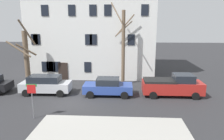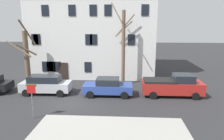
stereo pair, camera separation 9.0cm
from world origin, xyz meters
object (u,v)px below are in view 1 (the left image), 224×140
(street_sign_pole, at_px, (32,95))
(tree_bare_mid, at_px, (123,46))
(building_main, at_px, (94,28))
(car_blue_sedan, at_px, (108,87))
(bicycle_leaning, at_px, (36,80))
(pickup_truck_red, at_px, (173,85))
(car_silver_wagon, at_px, (46,84))
(tree_bare_near, at_px, (26,56))

(street_sign_pole, bearing_deg, tree_bare_mid, 54.68)
(building_main, relative_size, tree_bare_mid, 1.81)
(street_sign_pole, bearing_deg, building_main, 81.23)
(building_main, bearing_deg, car_blue_sedan, -74.84)
(tree_bare_mid, height_order, bicycle_leaning, tree_bare_mid)
(street_sign_pole, height_order, bicycle_leaning, street_sign_pole)
(street_sign_pole, xyz_separation_m, bicycle_leaning, (-3.60, 8.70, -1.40))
(pickup_truck_red, bearing_deg, tree_bare_mid, 143.58)
(street_sign_pole, relative_size, bicycle_leaning, 1.50)
(pickup_truck_red, bearing_deg, building_main, 132.48)
(tree_bare_mid, xyz_separation_m, car_silver_wagon, (-7.28, -3.52, -3.34))
(building_main, distance_m, tree_bare_mid, 7.33)
(car_blue_sedan, height_order, bicycle_leaning, car_blue_sedan)
(car_silver_wagon, bearing_deg, pickup_truck_red, 0.56)
(tree_bare_near, bearing_deg, tree_bare_mid, 1.45)
(car_blue_sedan, distance_m, street_sign_pole, 7.12)
(tree_bare_near, height_order, street_sign_pole, tree_bare_near)
(tree_bare_mid, relative_size, pickup_truck_red, 1.60)
(street_sign_pole, bearing_deg, car_blue_sedan, 46.62)
(building_main, bearing_deg, street_sign_pole, -98.77)
(tree_bare_mid, distance_m, pickup_truck_red, 6.60)
(building_main, relative_size, car_blue_sedan, 3.49)
(building_main, xyz_separation_m, pickup_truck_red, (8.55, -9.34, -5.02))
(car_silver_wagon, bearing_deg, car_blue_sedan, -0.90)
(building_main, distance_m, street_sign_pole, 15.45)
(building_main, height_order, tree_bare_mid, building_main)
(car_blue_sedan, distance_m, bicycle_leaning, 9.19)
(tree_bare_mid, bearing_deg, pickup_truck_red, -36.42)
(tree_bare_near, height_order, tree_bare_mid, tree_bare_mid)
(tree_bare_mid, distance_m, car_blue_sedan, 5.17)
(tree_bare_mid, bearing_deg, car_blue_sedan, -110.45)
(tree_bare_mid, distance_m, bicycle_leaning, 10.55)
(tree_bare_mid, xyz_separation_m, street_sign_pole, (-6.20, -8.75, -2.50))
(car_silver_wagon, bearing_deg, tree_bare_mid, 25.81)
(tree_bare_mid, relative_size, bicycle_leaning, 5.21)
(car_blue_sedan, xyz_separation_m, bicycle_leaning, (-8.45, 3.57, -0.46))
(car_blue_sedan, xyz_separation_m, pickup_truck_red, (5.96, 0.21, 0.16))
(pickup_truck_red, height_order, street_sign_pole, street_sign_pole)
(tree_bare_near, height_order, pickup_truck_red, tree_bare_near)
(building_main, xyz_separation_m, car_blue_sedan, (2.59, -9.55, -5.19))
(tree_bare_near, relative_size, bicycle_leaning, 4.20)
(tree_bare_mid, xyz_separation_m, pickup_truck_red, (4.62, -3.41, -3.27))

